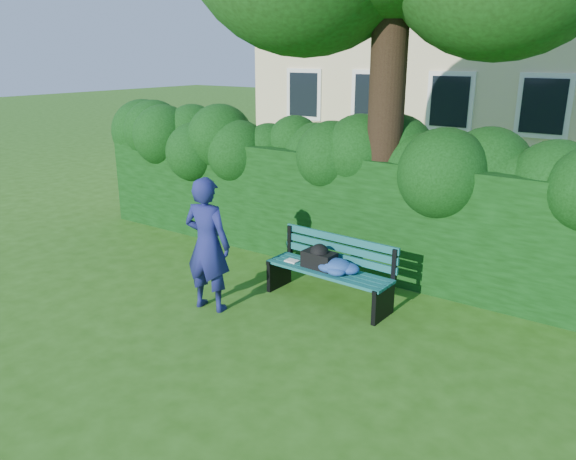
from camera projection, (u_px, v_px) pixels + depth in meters
The scene contains 4 objects.
ground at pixel (262, 309), 7.50m from camera, with size 80.00×80.00×0.00m, color #2B5A13.
hedge at pixel (346, 208), 8.94m from camera, with size 10.00×1.00×1.80m.
park_bench at pixel (330, 267), 7.59m from camera, with size 1.82×0.63×0.89m.
man_reading at pixel (207, 245), 7.27m from camera, with size 0.65×0.43×1.79m, color navy.
Camera 1 is at (4.23, -5.38, 3.26)m, focal length 35.00 mm.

